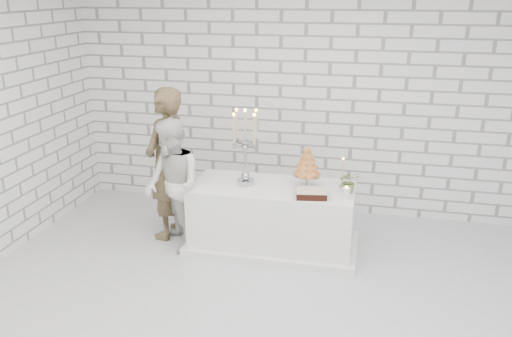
{
  "coord_description": "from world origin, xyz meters",
  "views": [
    {
      "loc": [
        0.87,
        -4.05,
        2.84
      ],
      "look_at": [
        -0.28,
        0.97,
        1.05
      ],
      "focal_mm": 36.71,
      "sensor_mm": 36.0,
      "label": 1
    }
  ],
  "objects_px": {
    "bride": "(172,186)",
    "candelabra": "(245,147)",
    "croquembouche": "(307,167)",
    "groom": "(167,164)",
    "cake_table": "(273,217)"
  },
  "relations": [
    {
      "from": "croquembouche",
      "to": "candelabra",
      "type": "bearing_deg",
      "value": -175.29
    },
    {
      "from": "groom",
      "to": "bride",
      "type": "xyz_separation_m",
      "value": [
        0.18,
        -0.29,
        -0.15
      ]
    },
    {
      "from": "candelabra",
      "to": "croquembouche",
      "type": "bearing_deg",
      "value": 4.71
    },
    {
      "from": "groom",
      "to": "bride",
      "type": "bearing_deg",
      "value": 40.87
    },
    {
      "from": "bride",
      "to": "candelabra",
      "type": "distance_m",
      "value": 0.92
    },
    {
      "from": "bride",
      "to": "candelabra",
      "type": "relative_size",
      "value": 1.74
    },
    {
      "from": "croquembouche",
      "to": "cake_table",
      "type": "bearing_deg",
      "value": -172.71
    },
    {
      "from": "bride",
      "to": "groom",
      "type": "bearing_deg",
      "value": 170.44
    },
    {
      "from": "groom",
      "to": "croquembouche",
      "type": "bearing_deg",
      "value": 99.27
    },
    {
      "from": "cake_table",
      "to": "groom",
      "type": "distance_m",
      "value": 1.38
    },
    {
      "from": "cake_table",
      "to": "croquembouche",
      "type": "bearing_deg",
      "value": 7.29
    },
    {
      "from": "bride",
      "to": "cake_table",
      "type": "bearing_deg",
      "value": 61.21
    },
    {
      "from": "cake_table",
      "to": "candelabra",
      "type": "xyz_separation_m",
      "value": [
        -0.31,
        -0.01,
        0.81
      ]
    },
    {
      "from": "groom",
      "to": "candelabra",
      "type": "distance_m",
      "value": 1.0
    },
    {
      "from": "cake_table",
      "to": "bride",
      "type": "height_order",
      "value": "bride"
    }
  ]
}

